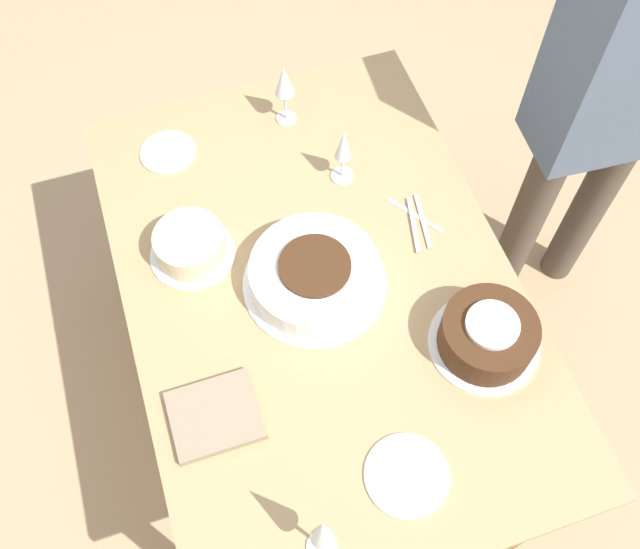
# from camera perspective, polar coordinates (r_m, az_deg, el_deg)

# --- Properties ---
(ground_plane) EXTENTS (12.00, 12.00, 0.00)m
(ground_plane) POSITION_cam_1_polar(r_m,az_deg,el_deg) (2.44, 0.00, -9.26)
(ground_plane) COLOR tan
(dining_table) EXTENTS (1.41, 0.95, 0.74)m
(dining_table) POSITION_cam_1_polar(r_m,az_deg,el_deg) (1.86, 0.00, -2.45)
(dining_table) COLOR tan
(dining_table) RESTS_ON ground_plane
(cake_center_white) EXTENTS (0.36, 0.36, 0.09)m
(cake_center_white) POSITION_cam_1_polar(r_m,az_deg,el_deg) (1.73, -0.42, -0.05)
(cake_center_white) COLOR white
(cake_center_white) RESTS_ON dining_table
(cake_front_chocolate) EXTENTS (0.26, 0.26, 0.11)m
(cake_front_chocolate) POSITION_cam_1_polar(r_m,az_deg,el_deg) (1.69, 13.26, -4.74)
(cake_front_chocolate) COLOR white
(cake_front_chocolate) RESTS_ON dining_table
(cake_back_decorated) EXTENTS (0.22, 0.22, 0.08)m
(cake_back_decorated) POSITION_cam_1_polar(r_m,az_deg,el_deg) (1.80, -10.33, 2.29)
(cake_back_decorated) COLOR white
(cake_back_decorated) RESTS_ON dining_table
(wine_glass_near) EXTENTS (0.06, 0.06, 0.20)m
(wine_glass_near) POSITION_cam_1_polar(r_m,az_deg,el_deg) (1.98, -2.88, 15.05)
(wine_glass_near) COLOR silver
(wine_glass_near) RESTS_ON dining_table
(wine_glass_far) EXTENTS (0.06, 0.06, 0.18)m
(wine_glass_far) POSITION_cam_1_polar(r_m,az_deg,el_deg) (1.86, 1.88, 10.08)
(wine_glass_far) COLOR silver
(wine_glass_far) RESTS_ON dining_table
(wine_glass_extra) EXTENTS (0.06, 0.06, 0.24)m
(wine_glass_extra) POSITION_cam_1_polar(r_m,az_deg,el_deg) (1.40, 0.17, -19.90)
(wine_glass_extra) COLOR silver
(wine_glass_extra) RESTS_ON dining_table
(dessert_plate_left) EXTENTS (0.19, 0.19, 0.01)m
(dessert_plate_left) POSITION_cam_1_polar(r_m,az_deg,el_deg) (1.60, 6.98, -15.66)
(dessert_plate_left) COLOR beige
(dessert_plate_left) RESTS_ON dining_table
(dessert_plate_right) EXTENTS (0.16, 0.16, 0.01)m
(dessert_plate_right) POSITION_cam_1_polar(r_m,az_deg,el_deg) (2.04, -12.06, 9.54)
(dessert_plate_right) COLOR beige
(dessert_plate_right) RESTS_ON dining_table
(fork_pile) EXTENTS (0.19, 0.11, 0.01)m
(fork_pile) POSITION_cam_1_polar(r_m,az_deg,el_deg) (1.88, 7.78, 4.33)
(fork_pile) COLOR silver
(fork_pile) RESTS_ON dining_table
(napkin_stack) EXTENTS (0.17, 0.20, 0.02)m
(napkin_stack) POSITION_cam_1_polar(r_m,az_deg,el_deg) (1.63, -8.39, -11.10)
(napkin_stack) COLOR gray
(napkin_stack) RESTS_ON dining_table
(person_cutting) EXTENTS (0.25, 0.41, 1.58)m
(person_cutting) POSITION_cam_1_polar(r_m,az_deg,el_deg) (2.02, 23.00, 13.64)
(person_cutting) COLOR #4C4238
(person_cutting) RESTS_ON ground_plane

